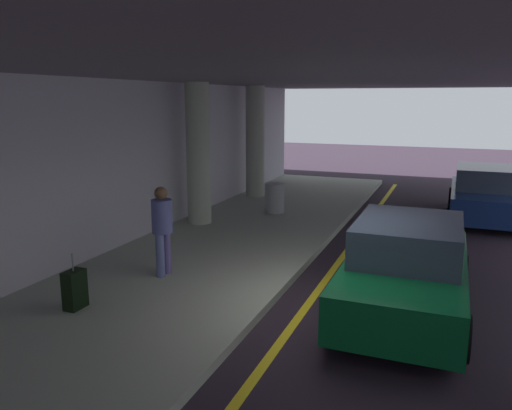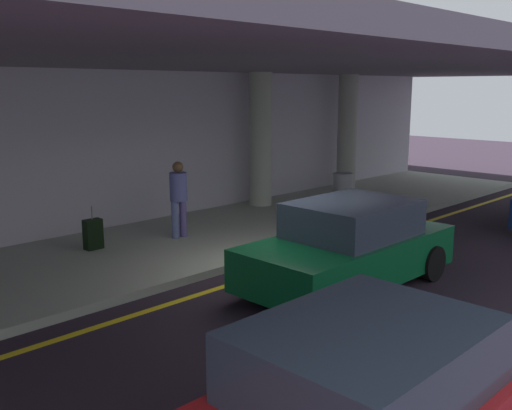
# 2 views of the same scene
# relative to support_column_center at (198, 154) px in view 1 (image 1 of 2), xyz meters

# --- Properties ---
(ground_plane) EXTENTS (60.00, 60.00, 0.00)m
(ground_plane) POSITION_rel_support_column_center_xyz_m (-4.00, -4.56, -1.97)
(ground_plane) COLOR #271D28
(sidewalk) EXTENTS (26.00, 4.20, 0.15)m
(sidewalk) POSITION_rel_support_column_center_xyz_m (-4.00, -1.46, -1.90)
(sidewalk) COLOR #9BA291
(sidewalk) RESTS_ON ground
(lane_stripe_yellow) EXTENTS (26.00, 0.14, 0.01)m
(lane_stripe_yellow) POSITION_rel_support_column_center_xyz_m (-4.00, -4.09, -1.97)
(lane_stripe_yellow) COLOR yellow
(lane_stripe_yellow) RESTS_ON ground
(support_column_center) EXTENTS (0.63, 0.63, 3.65)m
(support_column_center) POSITION_rel_support_column_center_xyz_m (0.00, 0.00, 0.00)
(support_column_center) COLOR #9CA590
(support_column_center) RESTS_ON sidewalk
(support_column_right_mid) EXTENTS (0.63, 0.63, 3.65)m
(support_column_right_mid) POSITION_rel_support_column_center_xyz_m (4.00, 0.00, 0.00)
(support_column_right_mid) COLOR #9A9D8F
(support_column_right_mid) RESTS_ON sidewalk
(ceiling_overhang) EXTENTS (28.00, 13.20, 0.30)m
(ceiling_overhang) POSITION_rel_support_column_center_xyz_m (-4.00, -1.96, 1.97)
(ceiling_overhang) COLOR slate
(ceiling_overhang) RESTS_ON support_column_far_left
(terminal_back_wall) EXTENTS (26.00, 0.30, 3.80)m
(terminal_back_wall) POSITION_rel_support_column_center_xyz_m (-4.00, 0.79, -0.07)
(terminal_back_wall) COLOR #B4AFBB
(terminal_back_wall) RESTS_ON ground
(car_navy) EXTENTS (4.10, 1.92, 1.50)m
(car_navy) POSITION_rel_support_column_center_xyz_m (3.90, -7.09, -1.26)
(car_navy) COLOR navy
(car_navy) RESTS_ON ground
(car_dark_green) EXTENTS (4.10, 1.92, 1.50)m
(car_dark_green) POSITION_rel_support_column_center_xyz_m (-3.53, -5.60, -1.26)
(car_dark_green) COLOR #0A4F27
(car_dark_green) RESTS_ON ground
(traveler_with_luggage) EXTENTS (0.38, 0.38, 1.68)m
(traveler_with_luggage) POSITION_rel_support_column_center_xyz_m (-3.85, -1.28, -0.86)
(traveler_with_luggage) COLOR slate
(traveler_with_luggage) RESTS_ON sidewalk
(suitcase_upright_primary) EXTENTS (0.36, 0.22, 0.90)m
(suitcase_upright_primary) POSITION_rel_support_column_center_xyz_m (-5.69, -0.80, -1.51)
(suitcase_upright_primary) COLOR black
(suitcase_upright_primary) RESTS_ON sidewalk
(trash_bin_steel) EXTENTS (0.56, 0.56, 0.85)m
(trash_bin_steel) POSITION_rel_support_column_center_xyz_m (1.88, -1.45, -1.40)
(trash_bin_steel) COLOR gray
(trash_bin_steel) RESTS_ON sidewalk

